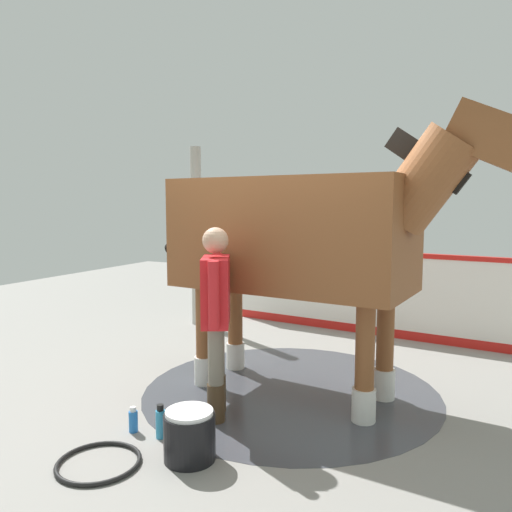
{
  "coord_description": "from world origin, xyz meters",
  "views": [
    {
      "loc": [
        -4.31,
        -1.9,
        1.82
      ],
      "look_at": [
        -0.39,
        0.04,
        1.35
      ],
      "focal_mm": 34.77,
      "sensor_mm": 36.0,
      "label": 1
    }
  ],
  "objects": [
    {
      "name": "roof_post_far",
      "position": [
        1.89,
        2.17,
        1.32
      ],
      "size": [
        0.16,
        0.16,
        2.64
      ],
      "primitive_type": "cylinder",
      "color": "#B7B2A8",
      "rests_on": "ground"
    },
    {
      "name": "wash_bucket",
      "position": [
        -1.51,
        0.02,
        0.18
      ],
      "size": [
        0.37,
        0.37,
        0.36
      ],
      "color": "black",
      "rests_on": "ground"
    },
    {
      "name": "hose_coil",
      "position": [
        -1.85,
        0.55,
        0.02
      ],
      "size": [
        0.59,
        0.59,
        0.03
      ],
      "primitive_type": "torus",
      "color": "black",
      "rests_on": "ground"
    },
    {
      "name": "handler",
      "position": [
        -0.79,
        0.22,
        0.93
      ],
      "size": [
        0.6,
        0.41,
        1.62
      ],
      "rotation": [
        0.0,
        0.0,
        2.05
      ],
      "color": "#47331E",
      "rests_on": "ground"
    },
    {
      "name": "horse",
      "position": [
        0.0,
        -0.24,
        1.52
      ],
      "size": [
        1.21,
        3.53,
        2.61
      ],
      "rotation": [
        0.0,
        0.0,
        -1.65
      ],
      "color": "brown",
      "rests_on": "ground"
    },
    {
      "name": "barrier_wall",
      "position": [
        2.46,
        -0.34,
        0.54
      ],
      "size": [
        0.44,
        4.25,
        1.17
      ],
      "color": "white",
      "rests_on": "ground"
    },
    {
      "name": "ground_plane",
      "position": [
        0.0,
        0.0,
        -0.01
      ],
      "size": [
        16.0,
        16.0,
        0.02
      ],
      "primitive_type": "cube",
      "color": "gray"
    },
    {
      "name": "bottle_shampoo",
      "position": [
        -1.33,
        0.4,
        0.12
      ],
      "size": [
        0.08,
        0.08,
        0.27
      ],
      "color": "#3399CC",
      "rests_on": "ground"
    },
    {
      "name": "bottle_spray",
      "position": [
        -1.35,
        0.66,
        0.09
      ],
      "size": [
        0.07,
        0.07,
        0.21
      ],
      "color": "blue",
      "rests_on": "ground"
    },
    {
      "name": "wet_patch",
      "position": [
        0.01,
        -0.13,
        0.0
      ],
      "size": [
        2.85,
        2.85,
        0.0
      ],
      "primitive_type": "cylinder",
      "color": "#42444C",
      "rests_on": "ground"
    }
  ]
}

